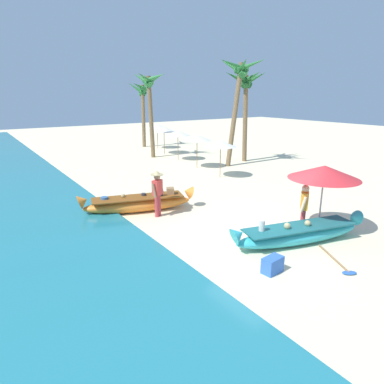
# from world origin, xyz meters

# --- Properties ---
(ground_plane) EXTENTS (80.00, 80.00, 0.00)m
(ground_plane) POSITION_xyz_m (0.00, 0.00, 0.00)
(ground_plane) COLOR beige
(boat_cyan_foreground) EXTENTS (4.36, 1.73, 0.83)m
(boat_cyan_foreground) POSITION_xyz_m (0.34, -1.28, 0.29)
(boat_cyan_foreground) COLOR #33B2BC
(boat_cyan_foreground) RESTS_ON ground
(boat_orange_midground) EXTENTS (4.21, 1.89, 0.86)m
(boat_orange_midground) POSITION_xyz_m (-2.31, 3.84, 0.31)
(boat_orange_midground) COLOR orange
(boat_orange_midground) RESTS_ON ground
(person_vendor_hatted) EXTENTS (0.57, 0.45, 1.65)m
(person_vendor_hatted) POSITION_xyz_m (-1.97, 2.98, 0.95)
(person_vendor_hatted) COLOR #B2383D
(person_vendor_hatted) RESTS_ON ground
(person_tourist_customer) EXTENTS (0.55, 0.49, 1.55)m
(person_tourist_customer) POSITION_xyz_m (1.02, -0.85, 0.87)
(person_tourist_customer) COLOR #B2383D
(person_tourist_customer) RESTS_ON ground
(patio_umbrella_large) EXTENTS (2.14, 2.14, 2.10)m
(patio_umbrella_large) POSITION_xyz_m (1.59, -1.03, 1.89)
(patio_umbrella_large) COLOR #B7B7BC
(patio_umbrella_large) RESTS_ON ground
(parasol_row_0) EXTENTS (1.60, 1.60, 1.91)m
(parasol_row_0) POSITION_xyz_m (3.50, 6.37, 1.75)
(parasol_row_0) COLOR #8E6B47
(parasol_row_0) RESTS_ON ground
(parasol_row_1) EXTENTS (1.60, 1.60, 1.91)m
(parasol_row_1) POSITION_xyz_m (3.85, 8.98, 1.75)
(parasol_row_1) COLOR #8E6B47
(parasol_row_1) RESTS_ON ground
(parasol_row_2) EXTENTS (1.60, 1.60, 1.91)m
(parasol_row_2) POSITION_xyz_m (4.17, 11.61, 1.75)
(parasol_row_2) COLOR #8E6B47
(parasol_row_2) RESTS_ON ground
(parasol_row_3) EXTENTS (1.60, 1.60, 1.91)m
(parasol_row_3) POSITION_xyz_m (4.65, 14.27, 1.75)
(parasol_row_3) COLOR #8E6B47
(parasol_row_3) RESTS_ON ground
(parasol_row_4) EXTENTS (1.60, 1.60, 1.91)m
(parasol_row_4) POSITION_xyz_m (5.44, 16.74, 1.75)
(parasol_row_4) COLOR #8E6B47
(parasol_row_4) RESTS_ON ground
(palm_tree_tall_inland) EXTENTS (2.38, 2.56, 5.58)m
(palm_tree_tall_inland) POSITION_xyz_m (3.19, 13.47, 4.39)
(palm_tree_tall_inland) COLOR brown
(palm_tree_tall_inland) RESTS_ON ground
(palm_tree_leaning_seaward) EXTENTS (2.28, 2.74, 5.15)m
(palm_tree_leaning_seaward) POSITION_xyz_m (4.99, 18.18, 4.05)
(palm_tree_leaning_seaward) COLOR brown
(palm_tree_leaning_seaward) RESTS_ON ground
(palm_tree_mid_cluster) EXTENTS (2.78, 2.71, 6.20)m
(palm_tree_mid_cluster) POSITION_xyz_m (6.37, 8.38, 4.97)
(palm_tree_mid_cluster) COLOR brown
(palm_tree_mid_cluster) RESTS_ON ground
(palm_tree_far_behind) EXTENTS (2.86, 2.73, 5.57)m
(palm_tree_far_behind) POSITION_xyz_m (7.44, 8.97, 4.55)
(palm_tree_far_behind) COLOR brown
(palm_tree_far_behind) RESTS_ON ground
(cooler_box) EXTENTS (0.57, 0.37, 0.39)m
(cooler_box) POSITION_xyz_m (-1.55, -2.06, 0.20)
(cooler_box) COLOR blue
(cooler_box) RESTS_ON ground
(paddle) EXTENTS (0.95, 1.56, 0.05)m
(paddle) POSITION_xyz_m (0.16, -2.71, 0.03)
(paddle) COLOR #8E6B47
(paddle) RESTS_ON ground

